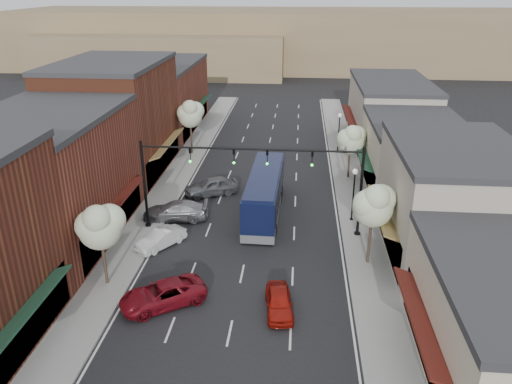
% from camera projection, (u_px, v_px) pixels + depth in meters
% --- Properties ---
extents(ground, '(160.00, 160.00, 0.00)m').
position_uv_depth(ground, '(238.00, 291.00, 30.74)').
color(ground, black).
rests_on(ground, ground).
extents(sidewalk_left, '(2.80, 73.00, 0.15)m').
position_uv_depth(sidewalk_left, '(175.00, 178.00, 48.37)').
color(sidewalk_left, gray).
rests_on(sidewalk_left, ground).
extents(sidewalk_right, '(2.80, 73.00, 0.15)m').
position_uv_depth(sidewalk_right, '(350.00, 183.00, 47.02)').
color(sidewalk_right, gray).
rests_on(sidewalk_right, ground).
extents(curb_left, '(0.25, 73.00, 0.17)m').
position_uv_depth(curb_left, '(190.00, 178.00, 48.26)').
color(curb_left, gray).
rests_on(curb_left, ground).
extents(curb_right, '(0.25, 73.00, 0.17)m').
position_uv_depth(curb_right, '(335.00, 183.00, 47.13)').
color(curb_right, gray).
rests_on(curb_right, ground).
extents(bldg_left_midnear, '(10.14, 14.10, 9.40)m').
position_uv_depth(bldg_left_midnear, '(50.00, 178.00, 35.58)').
color(bldg_left_midnear, brown).
rests_on(bldg_left_midnear, ground).
extents(bldg_left_midfar, '(10.14, 14.10, 10.90)m').
position_uv_depth(bldg_left_midfar, '(116.00, 119.00, 48.14)').
color(bldg_left_midfar, brown).
rests_on(bldg_left_midfar, ground).
extents(bldg_left_far, '(10.14, 18.10, 8.40)m').
position_uv_depth(bldg_left_far, '(161.00, 97.00, 63.31)').
color(bldg_left_far, brown).
rests_on(bldg_left_far, ground).
extents(bldg_right_midnear, '(9.14, 12.10, 7.90)m').
position_uv_depth(bldg_right_midnear, '(450.00, 202.00, 33.63)').
color(bldg_right_midnear, '#ACA194').
rests_on(bldg_right_midnear, ground).
extents(bldg_right_midfar, '(9.14, 12.10, 6.40)m').
position_uv_depth(bldg_right_midfar, '(413.00, 155.00, 44.93)').
color(bldg_right_midfar, beige).
rests_on(bldg_right_midfar, ground).
extents(bldg_right_far, '(9.14, 16.10, 7.40)m').
position_uv_depth(bldg_right_far, '(389.00, 113.00, 57.59)').
color(bldg_right_far, '#ACA194').
rests_on(bldg_right_far, ground).
extents(hill_far, '(120.00, 30.00, 12.00)m').
position_uv_depth(hill_far, '(286.00, 38.00, 111.02)').
color(hill_far, '#7A6647').
rests_on(hill_far, ground).
extents(hill_near, '(50.00, 20.00, 8.00)m').
position_uv_depth(hill_near, '(163.00, 53.00, 102.79)').
color(hill_near, '#7A6647').
rests_on(hill_near, ground).
extents(signal_mast_right, '(8.22, 0.46, 7.00)m').
position_uv_depth(signal_mast_right, '(328.00, 178.00, 35.84)').
color(signal_mast_right, black).
rests_on(signal_mast_right, ground).
extents(signal_mast_left, '(8.22, 0.46, 7.00)m').
position_uv_depth(signal_mast_left, '(175.00, 173.00, 36.74)').
color(signal_mast_left, black).
rests_on(signal_mast_left, ground).
extents(tree_right_near, '(2.85, 2.65, 5.95)m').
position_uv_depth(tree_right_near, '(374.00, 204.00, 31.96)').
color(tree_right_near, '#47382B').
rests_on(tree_right_near, ground).
extents(tree_right_far, '(2.85, 2.65, 5.43)m').
position_uv_depth(tree_right_far, '(351.00, 139.00, 46.83)').
color(tree_right_far, '#47382B').
rests_on(tree_right_far, ground).
extents(tree_left_near, '(2.85, 2.65, 5.69)m').
position_uv_depth(tree_left_near, '(100.00, 225.00, 29.71)').
color(tree_left_near, '#47382B').
rests_on(tree_left_near, ground).
extents(tree_left_far, '(2.85, 2.65, 6.13)m').
position_uv_depth(tree_left_far, '(190.00, 113.00, 53.43)').
color(tree_left_far, '#47382B').
rests_on(tree_left_far, ground).
extents(lamp_post_near, '(0.44, 0.44, 4.44)m').
position_uv_depth(lamp_post_near, '(354.00, 186.00, 38.59)').
color(lamp_post_near, black).
rests_on(lamp_post_near, ground).
extents(lamp_post_far, '(0.44, 0.44, 4.44)m').
position_uv_depth(lamp_post_far, '(339.00, 126.00, 54.65)').
color(lamp_post_far, black).
rests_on(lamp_post_far, ground).
extents(coach_bus, '(2.76, 11.45, 3.49)m').
position_uv_depth(coach_bus, '(265.00, 193.00, 40.45)').
color(coach_bus, black).
rests_on(coach_bus, ground).
extents(red_hatchback, '(1.94, 3.91, 1.28)m').
position_uv_depth(red_hatchback, '(279.00, 302.00, 28.65)').
color(red_hatchback, '#98130B').
rests_on(red_hatchback, ground).
extents(parked_car_a, '(5.50, 4.70, 1.40)m').
position_uv_depth(parked_car_a, '(163.00, 294.00, 29.21)').
color(parked_car_a, maroon).
rests_on(parked_car_a, ground).
extents(parked_car_b, '(3.33, 3.94, 1.27)m').
position_uv_depth(parked_car_b, '(161.00, 239.00, 35.69)').
color(parked_car_b, silver).
rests_on(parked_car_b, ground).
extents(parked_car_c, '(5.34, 2.58, 1.50)m').
position_uv_depth(parked_car_c, '(176.00, 211.00, 39.78)').
color(parked_car_c, gray).
rests_on(parked_car_c, ground).
extents(parked_car_d, '(5.13, 3.83, 1.63)m').
position_uv_depth(parked_car_d, '(211.00, 186.00, 44.36)').
color(parked_car_d, '#595C61').
rests_on(parked_car_d, ground).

